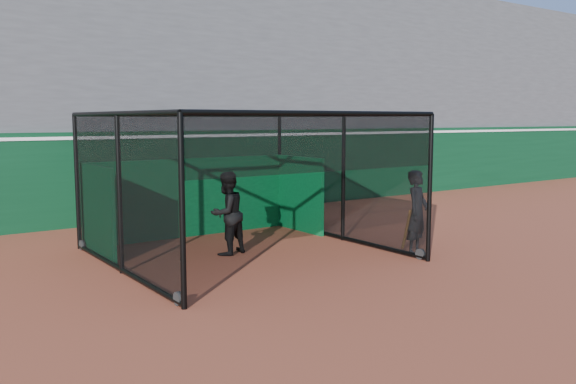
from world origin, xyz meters
TOP-DOWN VIEW (x-y plane):
  - ground at (0.00, 0.00)m, footprint 120.00×120.00m
  - outfield_wall at (0.00, 8.50)m, footprint 50.00×0.50m
  - grandstand at (0.00, 12.27)m, footprint 50.00×7.85m
  - batting_cage at (-0.17, 3.01)m, footprint 5.45×5.36m
  - batter at (-0.47, 3.24)m, footprint 1.01×0.89m
  - on_deck_player at (2.83, 0.97)m, footprint 0.76×0.64m

SIDE VIEW (x-z plane):
  - ground at x=0.00m, z-range 0.00..0.00m
  - batter at x=-0.47m, z-range 0.00..1.75m
  - on_deck_player at x=2.83m, z-range 0.00..1.77m
  - outfield_wall at x=0.00m, z-range 0.04..2.54m
  - batting_cage at x=-0.17m, z-range 0.00..2.94m
  - grandstand at x=0.00m, z-range 0.00..8.95m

